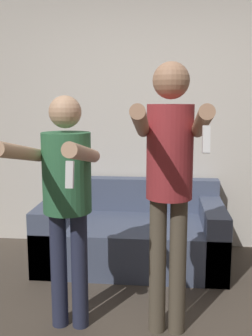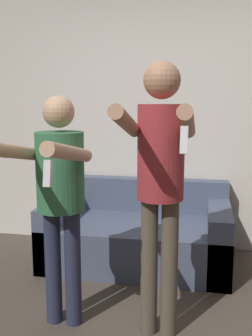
% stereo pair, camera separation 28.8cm
% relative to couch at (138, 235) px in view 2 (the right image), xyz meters
% --- Properties ---
extents(wall_back, '(6.40, 0.06, 2.70)m').
position_rel_couch_xyz_m(wall_back, '(0.20, 0.51, 1.09)').
color(wall_back, silver).
rests_on(wall_back, ground_plane).
extents(couch, '(1.68, 0.95, 0.73)m').
position_rel_couch_xyz_m(couch, '(0.00, 0.00, 0.00)').
color(couch, '#4C5670').
rests_on(couch, ground_plane).
extents(person_standing_left, '(0.43, 0.81, 1.55)m').
position_rel_couch_xyz_m(person_standing_left, '(-0.33, -1.16, 0.71)').
color(person_standing_left, '#282D47').
rests_on(person_standing_left, ground_plane).
extents(person_standing_right, '(0.41, 0.70, 1.74)m').
position_rel_couch_xyz_m(person_standing_right, '(0.33, -1.16, 0.83)').
color(person_standing_right, brown).
rests_on(person_standing_right, ground_plane).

